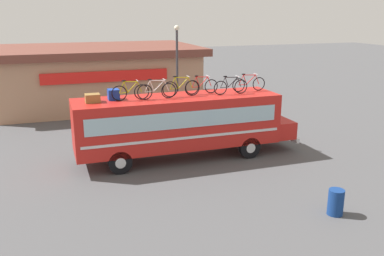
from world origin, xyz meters
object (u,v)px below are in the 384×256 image
Objects in this scene: luggage_bag_1 at (93,98)px; street_lamp at (177,68)px; rooftop_bicycle_1 at (130,92)px; bus at (182,122)px; rooftop_bicycle_3 at (181,88)px; luggage_bag_2 at (113,94)px; rooftop_bicycle_2 at (157,91)px; rooftop_bicycle_5 at (231,86)px; rooftop_bicycle_4 at (202,86)px; rooftop_bicycle_6 at (249,84)px; trash_bin at (336,202)px.

luggage_bag_1 is 0.10× the size of street_lamp.
rooftop_bicycle_1 is 7.06m from street_lamp.
rooftop_bicycle_3 is at bearing 112.77° from bus.
rooftop_bicycle_1 is (0.69, -0.38, 0.14)m from luggage_bag_2.
luggage_bag_2 is at bearing 165.32° from rooftop_bicycle_2.
rooftop_bicycle_1 is at bearing -177.89° from rooftop_bicycle_3.
street_lamp is (1.58, 5.78, 1.72)m from bus.
rooftop_bicycle_5 is (3.57, -0.07, -0.01)m from rooftop_bicycle_2.
rooftop_bicycle_5 is at bearing -23.93° from rooftop_bicycle_4.
luggage_bag_2 is at bearing 178.88° from rooftop_bicycle_6.
rooftop_bicycle_6 is (3.51, 0.18, 1.58)m from bus.
luggage_bag_1 is 0.35× the size of rooftop_bicycle_2.
rooftop_bicycle_4 is at bearing 156.07° from rooftop_bicycle_5.
bus is 17.24× the size of luggage_bag_1.
rooftop_bicycle_4 is (3.48, 0.38, -0.01)m from rooftop_bicycle_1.
luggage_bag_2 is (0.94, 0.26, 0.05)m from luggage_bag_1.
bus is 6.06× the size of rooftop_bicycle_6.
rooftop_bicycle_3 reaches higher than rooftop_bicycle_2.
rooftop_bicycle_4 is (4.16, 0.00, 0.14)m from luggage_bag_2.
rooftop_bicycle_6 is (7.52, 0.13, 0.19)m from luggage_bag_1.
trash_bin is (2.10, -7.60, -2.89)m from rooftop_bicycle_4.
street_lamp is at bearing 97.10° from trash_bin.
luggage_bag_2 is 0.31× the size of rooftop_bicycle_5.
luggage_bag_2 is 0.09× the size of street_lamp.
street_lamp is at bearing 74.60° from rooftop_bicycle_3.
bus is 3.40m from luggage_bag_2.
trash_bin is 13.51m from street_lamp.
rooftop_bicycle_1 reaches higher than rooftop_bicycle_6.
rooftop_bicycle_1 is 3.50m from rooftop_bicycle_4.
bus is at bearing 174.07° from rooftop_bicycle_5.
rooftop_bicycle_2 is at bearing -14.68° from luggage_bag_2.
rooftop_bicycle_5 is 1.88× the size of trash_bin.
rooftop_bicycle_3 reaches higher than luggage_bag_1.
rooftop_bicycle_4 is 0.95× the size of rooftop_bicycle_5.
rooftop_bicycle_6 reaches higher than luggage_bag_2.
rooftop_bicycle_1 is 0.98× the size of rooftop_bicycle_5.
luggage_bag_1 is 0.36× the size of rooftop_bicycle_5.
rooftop_bicycle_3 reaches higher than rooftop_bicycle_4.
rooftop_bicycle_2 is 1.22m from rooftop_bicycle_3.
luggage_bag_1 is 2.81m from rooftop_bicycle_2.
trash_bin is at bearing -45.48° from luggage_bag_1.
rooftop_bicycle_2 is at bearing -175.68° from rooftop_bicycle_6.
rooftop_bicycle_1 is 1.84× the size of trash_bin.
rooftop_bicycle_5 reaches higher than bus.
rooftop_bicycle_1 is at bearing -173.75° from rooftop_bicycle_4.
rooftop_bicycle_6 is (1.16, 0.43, -0.00)m from rooftop_bicycle_5.
street_lamp reaches higher than rooftop_bicycle_2.
rooftop_bicycle_1 is 0.28× the size of street_lamp.
rooftop_bicycle_4 is at bearing 105.48° from trash_bin.
trash_bin is at bearing -66.26° from rooftop_bicycle_3.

